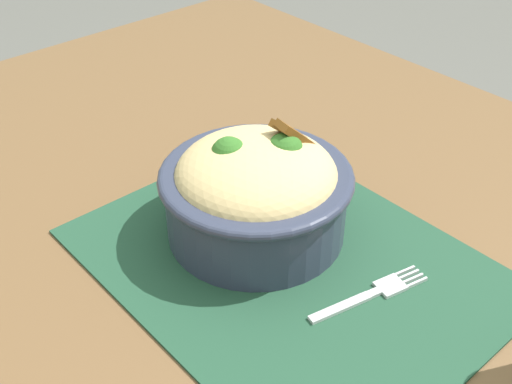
# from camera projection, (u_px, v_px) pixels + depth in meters

# --- Properties ---
(table) EXTENTS (1.29, 0.95, 0.72)m
(table) POSITION_uv_depth(u_px,v_px,m) (286.00, 305.00, 0.68)
(table) COLOR brown
(table) RESTS_ON ground_plane
(placemat) EXTENTS (0.40, 0.31, 0.00)m
(placemat) POSITION_uv_depth(u_px,v_px,m) (288.00, 260.00, 0.64)
(placemat) COLOR #1E422D
(placemat) RESTS_ON table
(bowl) EXTENTS (0.20, 0.20, 0.12)m
(bowl) POSITION_uv_depth(u_px,v_px,m) (256.00, 189.00, 0.65)
(bowl) COLOR #2D3347
(bowl) RESTS_ON placemat
(fork) EXTENTS (0.04, 0.13, 0.00)m
(fork) POSITION_uv_depth(u_px,v_px,m) (373.00, 293.00, 0.60)
(fork) COLOR #BBBBBB
(fork) RESTS_ON placemat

